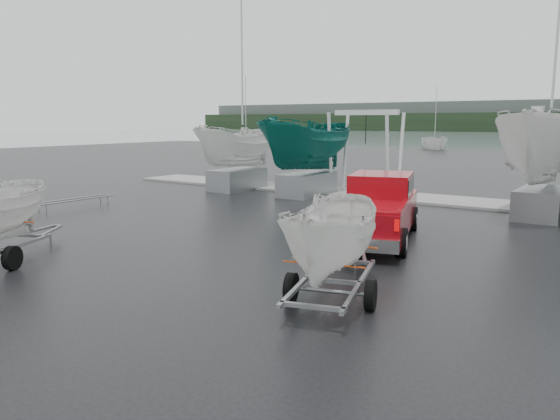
% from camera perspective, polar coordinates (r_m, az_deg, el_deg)
% --- Properties ---
extents(ground_plane, '(120.00, 120.00, 0.00)m').
position_cam_1_polar(ground_plane, '(16.10, -9.32, -3.79)').
color(ground_plane, black).
rests_on(ground_plane, ground).
extents(dock, '(30.00, 3.00, 0.12)m').
position_cam_1_polar(dock, '(26.85, 10.22, 1.55)').
color(dock, '#979892').
rests_on(dock, ground).
extents(pickup_truck, '(3.58, 6.20, 1.95)m').
position_cam_1_polar(pickup_truck, '(17.12, 10.20, 0.45)').
color(pickup_truck, maroon).
rests_on(pickup_truck, ground).
extents(trailer_hitched, '(2.16, 3.79, 4.74)m').
position_cam_1_polar(trailer_hitched, '(10.63, 5.66, 3.64)').
color(trailer_hitched, gray).
rests_on(trailer_hitched, ground).
extents(boat_hoist, '(3.30, 2.18, 4.12)m').
position_cam_1_polar(boat_hoist, '(26.94, 8.93, 7.21)').
color(boat_hoist, silver).
rests_on(boat_hoist, ground).
extents(keelboat_0, '(2.24, 3.20, 10.41)m').
position_cam_1_polar(keelboat_0, '(28.66, -4.56, 9.15)').
color(keelboat_0, gray).
rests_on(keelboat_0, ground).
extents(keelboat_1, '(2.61, 3.20, 8.04)m').
position_cam_1_polar(keelboat_1, '(26.40, 2.91, 10.48)').
color(keelboat_1, gray).
rests_on(keelboat_1, ground).
extents(keelboat_2, '(2.89, 3.20, 11.08)m').
position_cam_1_polar(keelboat_2, '(22.55, 26.42, 10.89)').
color(keelboat_2, gray).
rests_on(keelboat_2, ground).
extents(mast_rack_0, '(0.56, 6.50, 0.06)m').
position_cam_1_polar(mast_rack_0, '(23.61, -23.60, 0.59)').
color(mast_rack_0, gray).
rests_on(mast_rack_0, ground).
extents(moored_boat_0, '(3.42, 3.46, 11.55)m').
position_cam_1_polar(moored_boat_0, '(57.10, -3.55, 5.70)').
color(moored_boat_0, silver).
rests_on(moored_boat_0, ground).
extents(moored_boat_1, '(3.53, 3.55, 11.34)m').
position_cam_1_polar(moored_boat_1, '(72.84, 15.81, 6.16)').
color(moored_boat_1, silver).
rests_on(moored_boat_1, ground).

